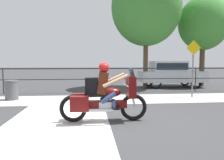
{
  "coord_description": "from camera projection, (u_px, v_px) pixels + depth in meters",
  "views": [
    {
      "loc": [
        -0.7,
        -6.0,
        1.63
      ],
      "look_at": [
        -0.01,
        0.9,
        1.05
      ],
      "focal_mm": 35.0,
      "sensor_mm": 36.0,
      "label": 1
    }
  ],
  "objects": [
    {
      "name": "crosswalk_band",
      "position": [
        57.0,
        123.0,
        5.79
      ],
      "size": [
        2.75,
        6.0,
        0.01
      ],
      "primitive_type": "cube",
      "color": "silver",
      "rests_on": "ground"
    },
    {
      "name": "trash_bin",
      "position": [
        12.0,
        90.0,
        9.33
      ],
      "size": [
        0.56,
        0.56,
        0.84
      ],
      "color": "#515156",
      "rests_on": "ground"
    },
    {
      "name": "parked_car",
      "position": [
        170.0,
        72.0,
        13.97
      ],
      "size": [
        4.09,
        1.74,
        1.68
      ],
      "rotation": [
        0.0,
        0.0,
        0.06
      ],
      "color": "#B7BCC4",
      "rests_on": "ground"
    },
    {
      "name": "tree_behind_car",
      "position": [
        203.0,
        23.0,
        14.45
      ],
      "size": [
        3.25,
        3.25,
        5.98
      ],
      "color": "brown",
      "rests_on": "ground"
    },
    {
      "name": "motorcycle",
      "position": [
        103.0,
        96.0,
        5.94
      ],
      "size": [
        2.4,
        0.76,
        1.62
      ],
      "rotation": [
        0.0,
        0.0,
        -0.05
      ],
      "color": "black",
      "rests_on": "ground"
    },
    {
      "name": "street_sign",
      "position": [
        193.0,
        62.0,
        9.98
      ],
      "size": [
        0.69,
        0.06,
        2.61
      ],
      "color": "slate",
      "rests_on": "ground"
    },
    {
      "name": "sidewalk_band",
      "position": [
        106.0,
        99.0,
        9.52
      ],
      "size": [
        44.0,
        2.4,
        0.01
      ],
      "primitive_type": "cube",
      "color": "#B7B2A8",
      "rests_on": "ground"
    },
    {
      "name": "tree_behind_sign",
      "position": [
        146.0,
        8.0,
        13.28
      ],
      "size": [
        4.25,
        4.25,
        7.28
      ],
      "color": "brown",
      "rests_on": "ground"
    },
    {
      "name": "fence_railing",
      "position": [
        103.0,
        73.0,
        11.53
      ],
      "size": [
        36.0,
        0.05,
        1.31
      ],
      "color": "#232326",
      "rests_on": "ground"
    },
    {
      "name": "ground_plane",
      "position": [
        115.0,
        120.0,
        6.15
      ],
      "size": [
        120.0,
        120.0,
        0.0
      ],
      "primitive_type": "plane",
      "color": "#38383A"
    }
  ]
}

